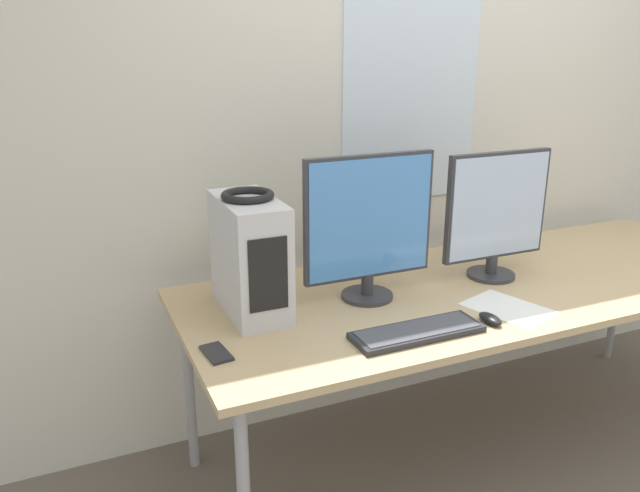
# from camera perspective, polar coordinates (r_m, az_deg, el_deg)

# --- Properties ---
(wall_back) EXTENTS (8.00, 0.07, 2.70)m
(wall_back) POSITION_cam_1_polar(r_m,az_deg,el_deg) (2.91, 9.30, 11.37)
(wall_back) COLOR beige
(wall_back) RESTS_ON ground_plane
(desk) EXTENTS (2.50, 0.91, 0.78)m
(desk) POSITION_cam_1_polar(r_m,az_deg,el_deg) (2.60, 15.55, -3.93)
(desk) COLOR tan
(desk) RESTS_ON ground_plane
(pc_tower) EXTENTS (0.19, 0.39, 0.41)m
(pc_tower) POSITION_cam_1_polar(r_m,az_deg,el_deg) (2.17, -6.43, -0.95)
(pc_tower) COLOR silver
(pc_tower) RESTS_ON desk
(headphones) EXTENTS (0.18, 0.18, 0.03)m
(headphones) POSITION_cam_1_polar(r_m,az_deg,el_deg) (2.11, -6.64, 4.64)
(headphones) COLOR black
(headphones) RESTS_ON pc_tower
(monitor_main) EXTENTS (0.50, 0.19, 0.54)m
(monitor_main) POSITION_cam_1_polar(r_m,az_deg,el_deg) (2.25, 4.51, 1.95)
(monitor_main) COLOR #333338
(monitor_main) RESTS_ON desk
(monitor_right_near) EXTENTS (0.46, 0.19, 0.51)m
(monitor_right_near) POSITION_cam_1_polar(r_m,az_deg,el_deg) (2.55, 15.84, 2.91)
(monitor_right_near) COLOR #333338
(monitor_right_near) RESTS_ON desk
(keyboard) EXTENTS (0.44, 0.15, 0.02)m
(keyboard) POSITION_cam_1_polar(r_m,az_deg,el_deg) (2.07, 8.88, -7.77)
(keyboard) COLOR #28282D
(keyboard) RESTS_ON desk
(mouse) EXTENTS (0.05, 0.10, 0.03)m
(mouse) POSITION_cam_1_polar(r_m,az_deg,el_deg) (2.21, 15.30, -6.43)
(mouse) COLOR black
(mouse) RESTS_ON desk
(cell_phone) EXTENTS (0.08, 0.14, 0.01)m
(cell_phone) POSITION_cam_1_polar(r_m,az_deg,el_deg) (1.96, -9.46, -9.63)
(cell_phone) COLOR #232328
(cell_phone) RESTS_ON desk
(paper_sheet_left) EXTENTS (0.29, 0.35, 0.00)m
(paper_sheet_left) POSITION_cam_1_polar(r_m,az_deg,el_deg) (2.34, 16.89, -5.50)
(paper_sheet_left) COLOR white
(paper_sheet_left) RESTS_ON desk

